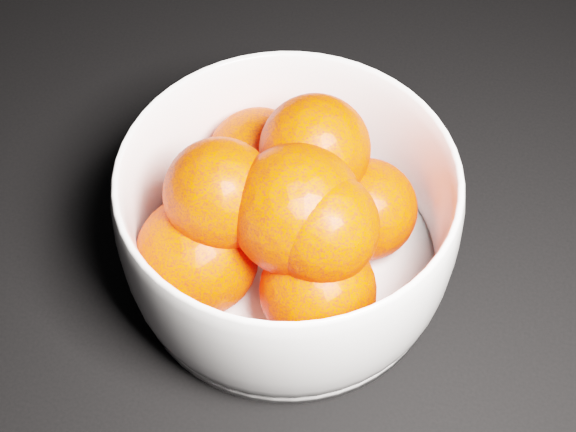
# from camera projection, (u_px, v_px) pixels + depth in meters

# --- Properties ---
(bowl) EXTENTS (0.20, 0.20, 0.10)m
(bowl) POSITION_uv_depth(u_px,v_px,m) (288.00, 221.00, 0.48)
(bowl) COLOR silver
(bowl) RESTS_ON ground
(orange_pile) EXTENTS (0.16, 0.15, 0.11)m
(orange_pile) POSITION_uv_depth(u_px,v_px,m) (283.00, 213.00, 0.46)
(orange_pile) COLOR #FF2600
(orange_pile) RESTS_ON bowl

